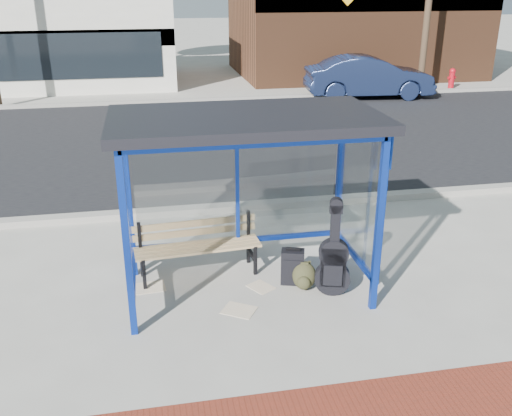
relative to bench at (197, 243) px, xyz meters
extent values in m
plane|color=#B2ADA0|center=(0.60, -0.61, -0.47)|extent=(120.00, 120.00, 0.00)
cube|color=gray|center=(0.60, 2.29, -0.41)|extent=(60.00, 0.25, 0.12)
cube|color=black|center=(0.60, 7.39, -0.47)|extent=(60.00, 10.00, 0.00)
cube|color=gray|center=(0.60, 12.49, -0.41)|extent=(60.00, 0.25, 0.12)
cube|color=#B2ADA0|center=(0.60, 14.39, -0.47)|extent=(60.00, 4.00, 0.01)
cube|color=#0E2C9B|center=(-0.90, -1.36, 0.68)|extent=(0.08, 0.08, 2.30)
cube|color=#0E2C9B|center=(2.10, -1.36, 0.68)|extent=(0.08, 0.08, 2.30)
cube|color=#0E2C9B|center=(-0.90, 0.14, 0.68)|extent=(0.08, 0.08, 2.30)
cube|color=#0E2C9B|center=(2.10, 0.14, 0.68)|extent=(0.08, 0.08, 2.30)
cube|color=#0E2C9B|center=(0.60, 0.14, 1.79)|extent=(3.00, 0.08, 0.08)
cube|color=#0E2C9B|center=(0.60, -1.36, 1.79)|extent=(3.00, 0.08, 0.08)
cube|color=#0E2C9B|center=(-0.90, -0.61, 1.79)|extent=(0.08, 1.50, 0.08)
cube|color=#0E2C9B|center=(2.10, -0.61, 1.79)|extent=(0.08, 1.50, 0.08)
cube|color=#0E2C9B|center=(0.60, 0.14, -0.07)|extent=(3.00, 0.08, 0.06)
cube|color=#0E2C9B|center=(-0.90, -0.61, -0.07)|extent=(0.08, 1.50, 0.06)
cube|color=#0E2C9B|center=(2.10, -0.61, -0.07)|extent=(0.08, 1.50, 0.06)
cube|color=#0E2C9B|center=(0.60, 0.14, 0.88)|extent=(0.05, 0.05, 1.90)
cube|color=silver|center=(0.60, 0.14, 0.84)|extent=(2.84, 0.01, 1.82)
cube|color=silver|center=(-0.90, -0.61, 0.84)|extent=(0.02, 1.34, 1.82)
cube|color=silver|center=(2.10, -0.61, 0.84)|extent=(0.02, 1.34, 1.82)
cube|color=black|center=(0.60, -0.61, 1.89)|extent=(3.30, 1.80, 0.12)
cube|color=black|center=(8.60, 14.44, 2.73)|extent=(10.00, 0.10, 0.80)
cylinder|color=#4C3826|center=(-2.40, 21.39, 2.03)|extent=(0.36, 0.36, 5.00)
cylinder|color=#4C3826|center=(13.10, 21.39, 2.03)|extent=(0.36, 0.36, 5.00)
cube|color=black|center=(-0.76, -0.31, -0.25)|extent=(0.05, 0.05, 0.44)
cube|color=black|center=(-0.79, 0.07, -0.05)|extent=(0.05, 0.05, 0.83)
cube|color=black|center=(-0.77, -0.12, -0.25)|extent=(0.08, 0.40, 0.05)
cube|color=black|center=(0.80, -0.19, -0.25)|extent=(0.05, 0.05, 0.44)
cube|color=black|center=(0.77, 0.19, -0.05)|extent=(0.05, 0.05, 0.83)
cube|color=black|center=(0.78, 0.00, -0.25)|extent=(0.08, 0.40, 0.05)
cube|color=tan|center=(0.02, -0.22, -0.03)|extent=(1.76, 0.23, 0.03)
cube|color=tan|center=(0.01, -0.11, -0.03)|extent=(1.76, 0.23, 0.03)
cube|color=tan|center=(0.00, -0.01, -0.03)|extent=(1.76, 0.23, 0.03)
cube|color=tan|center=(-0.01, 0.10, -0.03)|extent=(1.76, 0.23, 0.03)
cube|color=tan|center=(-0.01, 0.14, 0.12)|extent=(1.75, 0.17, 0.10)
cube|color=tan|center=(-0.01, 0.14, 0.25)|extent=(1.75, 0.17, 0.10)
cylinder|color=black|center=(1.70, -0.92, -0.23)|extent=(0.49, 0.26, 0.47)
cylinder|color=black|center=(1.70, -0.92, 0.14)|extent=(0.42, 0.23, 0.39)
cube|color=black|center=(1.70, -0.92, -0.05)|extent=(0.36, 0.22, 0.56)
cube|color=black|center=(1.70, -0.92, 0.52)|extent=(0.15, 0.14, 0.56)
cube|color=black|center=(1.70, -0.92, 0.77)|extent=(0.19, 0.16, 0.11)
cube|color=black|center=(1.26, -0.54, -0.21)|extent=(0.36, 0.28, 0.49)
cylinder|color=black|center=(1.14, -0.50, -0.45)|extent=(0.10, 0.18, 0.04)
cylinder|color=black|center=(1.37, -0.57, -0.45)|extent=(0.10, 0.18, 0.04)
cube|color=black|center=(1.26, -0.54, 0.06)|extent=(0.20, 0.09, 0.04)
cube|color=black|center=(1.22, -0.64, -0.20)|extent=(0.24, 0.09, 0.27)
ellipsoid|color=#2C2B18|center=(1.38, -0.70, -0.28)|extent=(0.38, 0.31, 0.38)
ellipsoid|color=#2C2B18|center=(1.34, -0.81, -0.33)|extent=(0.22, 0.18, 0.20)
cube|color=#2C2B18|center=(1.39, -0.68, -0.10)|extent=(0.11, 0.07, 0.03)
cube|color=navy|center=(2.40, -0.77, 0.69)|extent=(0.09, 0.09, 2.31)
cube|color=navy|center=(2.44, -0.78, 1.45)|extent=(0.13, 0.27, 0.43)
cube|color=white|center=(-0.70, -0.29, -0.47)|extent=(0.44, 0.36, 0.01)
cube|color=white|center=(0.41, -1.10, -0.47)|extent=(0.51, 0.48, 0.01)
cube|color=white|center=(0.80, -0.57, -0.47)|extent=(0.41, 0.43, 0.01)
imported|color=#182344|center=(7.24, 12.05, 0.26)|extent=(4.59, 1.98, 1.47)
cylinder|color=red|center=(11.06, 13.12, -0.15)|extent=(0.21, 0.21, 0.64)
sphere|color=red|center=(11.06, 13.12, 0.20)|extent=(0.24, 0.24, 0.24)
cylinder|color=red|center=(11.06, 13.12, -0.04)|extent=(0.36, 0.19, 0.11)
camera|label=1|loc=(-0.56, -7.30, 3.45)|focal=40.00mm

